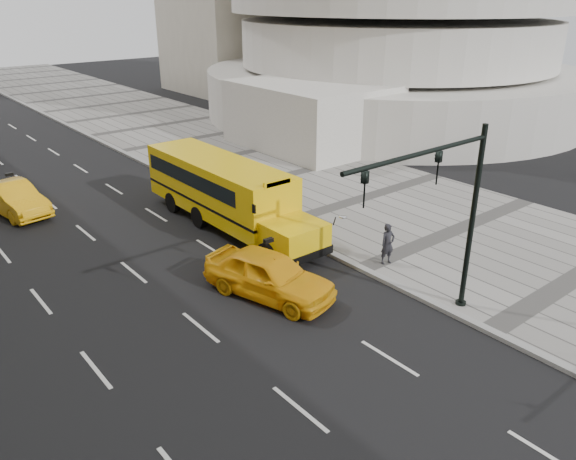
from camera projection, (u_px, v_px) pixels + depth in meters
ground at (157, 265)px, 22.39m from camera, size 140.00×140.00×0.00m
sidewalk_museum at (365, 198)px, 29.33m from camera, size 12.00×140.00×0.15m
curb_museum at (275, 227)px, 25.84m from camera, size 0.30×140.00×0.15m
school_bus at (222, 187)px, 25.74m from camera, size 2.96×11.56×3.19m
taxi_near at (269, 275)px, 19.82m from camera, size 3.28×5.29×1.68m
taxi_far at (14, 199)px, 27.25m from camera, size 2.37×4.93×1.56m
pedestrian at (388, 244)px, 21.90m from camera, size 0.67×0.51×1.66m
traffic_signal at (449, 206)px, 16.95m from camera, size 6.18×0.36×6.40m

